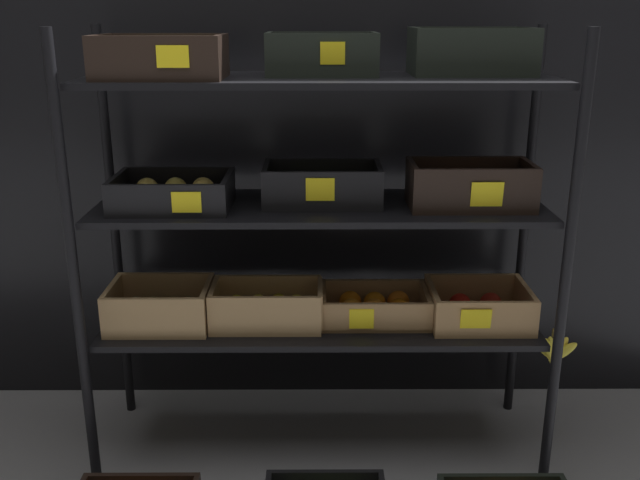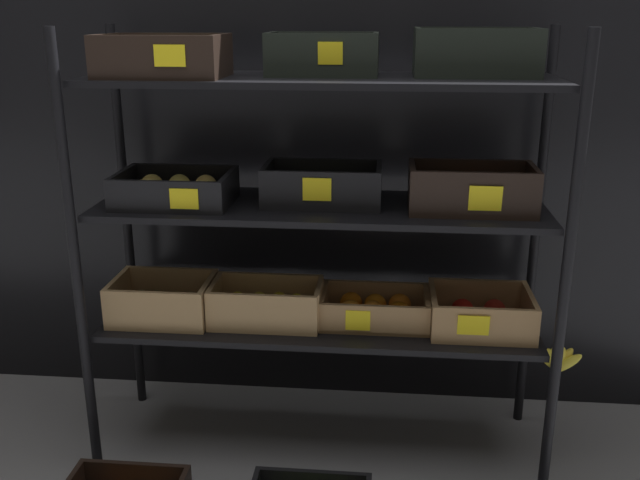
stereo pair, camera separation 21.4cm
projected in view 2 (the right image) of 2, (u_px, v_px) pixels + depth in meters
The scene contains 3 objects.
ground_plane at pixel (320, 441), 2.49m from camera, with size 10.00×10.00×0.00m, color gray.
storefront_wall at pixel (331, 94), 2.53m from camera, with size 3.83×0.12×2.32m, color black.
display_rack at pixel (320, 209), 2.22m from camera, with size 1.57×0.47×1.40m.
Camera 2 is at (0.20, -2.14, 1.44)m, focal length 39.73 mm.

